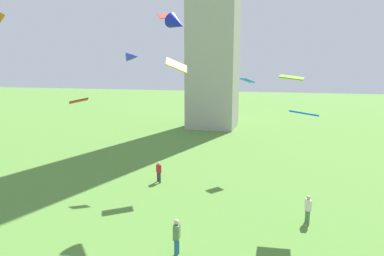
# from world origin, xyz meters

# --- Properties ---
(person_0) EXTENTS (0.33, 0.50, 1.63)m
(person_0) POSITION_xyz_m (4.77, 17.55, 0.92)
(person_0) COLOR #51754C
(person_0) RESTS_ON ground_plane
(person_1) EXTENTS (0.47, 0.46, 1.60)m
(person_1) POSITION_xyz_m (-5.60, 21.61, 0.91)
(person_1) COLOR #2D3338
(person_1) RESTS_ON ground_plane
(person_2) EXTENTS (0.32, 0.56, 1.80)m
(person_2) POSITION_xyz_m (-1.24, 12.57, 1.02)
(person_2) COLOR #235693
(person_2) RESTS_ON ground_plane
(kite_flying_0) EXTENTS (1.31, 1.15, 0.56)m
(kite_flying_0) POSITION_xyz_m (-6.23, 25.24, 12.61)
(kite_flying_0) COLOR #E73C35
(kite_flying_1) EXTENTS (1.68, 1.71, 1.18)m
(kite_flying_1) POSITION_xyz_m (-4.42, 22.50, 8.72)
(kite_flying_1) COLOR #D7BA06
(kite_flying_2) EXTENTS (1.25, 1.26, 0.38)m
(kite_flying_2) POSITION_xyz_m (0.30, 26.57, 7.52)
(kite_flying_2) COLOR #0A7BF2
(kite_flying_5) EXTENTS (1.54, 1.06, 0.41)m
(kite_flying_5) POSITION_xyz_m (4.27, 18.28, 6.08)
(kite_flying_5) COLOR blue
(kite_flying_6) EXTENTS (1.91, 1.90, 0.62)m
(kite_flying_6) POSITION_xyz_m (-14.32, 24.78, 5.66)
(kite_flying_6) COLOR #B72B05
(kite_flying_7) EXTENTS (1.02, 0.76, 0.23)m
(kite_flying_7) POSITION_xyz_m (3.43, 13.53, 8.14)
(kite_flying_7) COLOR #61C207
(kite_flying_9) EXTENTS (1.34, 1.26, 0.80)m
(kite_flying_9) POSITION_xyz_m (-9.86, 26.62, 9.50)
(kite_flying_9) COLOR blue
(kite_flying_10) EXTENTS (1.89, 1.75, 1.41)m
(kite_flying_10) POSITION_xyz_m (-3.45, 19.73, 11.27)
(kite_flying_10) COLOR #141FB8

